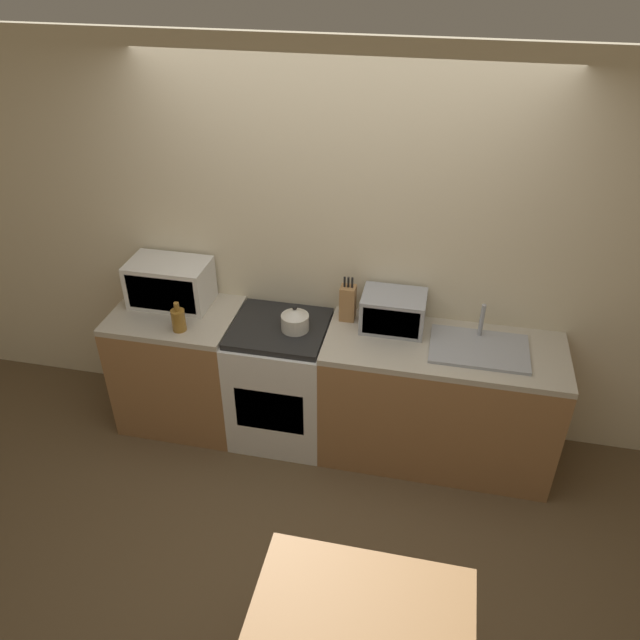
{
  "coord_description": "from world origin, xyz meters",
  "views": [
    {
      "loc": [
        0.63,
        -2.47,
        3.15
      ],
      "look_at": [
        -0.04,
        0.65,
        1.05
      ],
      "focal_mm": 35.0,
      "sensor_mm": 36.0,
      "label": 1
    }
  ],
  "objects_px": {
    "bottle": "(178,320)",
    "dining_table": "(360,634)",
    "toaster_oven": "(393,311)",
    "microwave": "(170,283)",
    "stove_range": "(281,380)",
    "kettle": "(295,319)"
  },
  "relations": [
    {
      "from": "bottle",
      "to": "dining_table",
      "type": "distance_m",
      "value": 2.17
    },
    {
      "from": "toaster_oven",
      "to": "microwave",
      "type": "bearing_deg",
      "value": -179.36
    },
    {
      "from": "bottle",
      "to": "toaster_oven",
      "type": "height_order",
      "value": "toaster_oven"
    },
    {
      "from": "stove_range",
      "to": "bottle",
      "type": "distance_m",
      "value": 0.83
    },
    {
      "from": "bottle",
      "to": "stove_range",
      "type": "bearing_deg",
      "value": 16.0
    },
    {
      "from": "microwave",
      "to": "bottle",
      "type": "distance_m",
      "value": 0.36
    },
    {
      "from": "toaster_oven",
      "to": "stove_range",
      "type": "bearing_deg",
      "value": -168.61
    },
    {
      "from": "bottle",
      "to": "dining_table",
      "type": "height_order",
      "value": "bottle"
    },
    {
      "from": "stove_range",
      "to": "bottle",
      "type": "bearing_deg",
      "value": -164.0
    },
    {
      "from": "kettle",
      "to": "toaster_oven",
      "type": "bearing_deg",
      "value": 14.64
    },
    {
      "from": "microwave",
      "to": "bottle",
      "type": "relative_size",
      "value": 2.65
    },
    {
      "from": "toaster_oven",
      "to": "dining_table",
      "type": "distance_m",
      "value": 1.96
    },
    {
      "from": "stove_range",
      "to": "toaster_oven",
      "type": "height_order",
      "value": "toaster_oven"
    },
    {
      "from": "bottle",
      "to": "toaster_oven",
      "type": "distance_m",
      "value": 1.37
    },
    {
      "from": "microwave",
      "to": "stove_range",
      "type": "bearing_deg",
      "value": -9.2
    },
    {
      "from": "stove_range",
      "to": "bottle",
      "type": "xyz_separation_m",
      "value": [
        -0.61,
        -0.17,
        0.53
      ]
    },
    {
      "from": "bottle",
      "to": "dining_table",
      "type": "bearing_deg",
      "value": -48.18
    },
    {
      "from": "kettle",
      "to": "toaster_oven",
      "type": "relative_size",
      "value": 0.45
    },
    {
      "from": "stove_range",
      "to": "microwave",
      "type": "xyz_separation_m",
      "value": [
        -0.79,
        0.13,
        0.61
      ]
    },
    {
      "from": "kettle",
      "to": "bottle",
      "type": "relative_size",
      "value": 0.89
    },
    {
      "from": "stove_range",
      "to": "dining_table",
      "type": "relative_size",
      "value": 0.98
    },
    {
      "from": "toaster_oven",
      "to": "bottle",
      "type": "bearing_deg",
      "value": -166.47
    }
  ]
}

